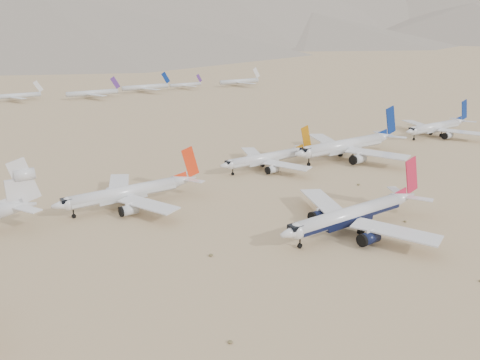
{
  "coord_description": "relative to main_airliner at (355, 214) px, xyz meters",
  "views": [
    {
      "loc": [
        -80.47,
        -71.2,
        50.91
      ],
      "look_at": [
        -4.17,
        40.71,
        7.0
      ],
      "focal_mm": 35.0,
      "sensor_mm": 36.0,
      "label": 1
    }
  ],
  "objects": [
    {
      "name": "row2_gold_tail",
      "position": [
        16.42,
        58.88,
        -0.58
      ],
      "size": [
        40.81,
        39.91,
        14.53
      ],
      "color": "silver",
      "rests_on": "ground"
    },
    {
      "name": "row2_navy_widebody",
      "position": [
        52.8,
        52.14,
        0.77
      ],
      "size": [
        54.56,
        53.36,
        19.41
      ],
      "color": "silver",
      "rests_on": "ground"
    },
    {
      "name": "row2_blue_far",
      "position": [
        120.92,
        56.65,
        -0.07
      ],
      "size": [
        46.22,
        45.19,
        16.42
      ],
      "color": "silver",
      "rests_on": "ground"
    },
    {
      "name": "foothills",
      "position": [
        518.05,
        1094.16,
        62.51
      ],
      "size": [
        4637.5,
        1395.0,
        155.0
      ],
      "color": "slate",
      "rests_on": "ground"
    },
    {
      "name": "main_airliner",
      "position": [
        0.0,
        0.0,
        0.0
      ],
      "size": [
        47.87,
        46.76,
        16.89
      ],
      "color": "silver",
      "rests_on": "ground"
    },
    {
      "name": "ground",
      "position": [
        -8.63,
        -5.84,
        -4.64
      ],
      "size": [
        7000.0,
        7000.0,
        0.0
      ],
      "primitive_type": "plane",
      "color": "#9C855A",
      "rests_on": "ground"
    },
    {
      "name": "row2_orange_tail",
      "position": [
        -41.85,
        50.37,
        -0.27
      ],
      "size": [
        43.67,
        42.72,
        15.58
      ],
      "color": "silver",
      "rests_on": "ground"
    },
    {
      "name": "desert_scrub",
      "position": [
        -29.36,
        -27.72,
        -4.36
      ],
      "size": [
        233.6,
        121.67,
        0.63
      ],
      "color": "brown",
      "rests_on": "ground"
    }
  ]
}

